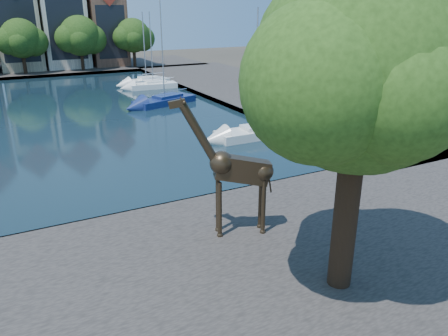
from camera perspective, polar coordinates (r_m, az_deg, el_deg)
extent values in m
plane|color=#38332B|center=(20.94, -19.20, -7.89)|extent=(160.00, 160.00, 0.00)
cube|color=black|center=(43.64, -24.33, 6.03)|extent=(38.00, 50.00, 0.08)
cube|color=#433E3A|center=(14.94, -14.72, -18.76)|extent=(50.00, 14.00, 0.50)
cube|color=#433E3A|center=(75.15, -26.27, 11.26)|extent=(60.00, 16.00, 0.50)
cube|color=#433E3A|center=(51.21, 4.90, 9.89)|extent=(14.00, 52.00, 0.50)
cylinder|color=#332114|center=(14.82, 15.66, -5.44)|extent=(0.80, 0.80, 5.50)
sphere|color=#244413|center=(13.53, 17.57, 12.69)|extent=(6.40, 6.40, 6.40)
sphere|color=#244413|center=(15.21, 21.79, 10.51)|extent=(4.80, 4.80, 4.80)
sphere|color=#244413|center=(12.10, 12.66, 10.79)|extent=(4.48, 4.48, 4.48)
cube|color=tan|center=(74.73, -25.44, 16.02)|extent=(5.88, 9.00, 11.50)
cube|color=black|center=(70.26, -25.21, 15.89)|extent=(4.80, 0.05, 8.62)
cube|color=beige|center=(75.34, -20.36, 16.90)|extent=(6.37, 9.00, 12.00)
cube|color=black|center=(70.91, -19.82, 16.82)|extent=(5.20, 0.05, 9.00)
cube|color=brown|center=(76.55, -15.29, 16.89)|extent=(5.39, 9.00, 10.50)
cube|color=black|center=(72.19, -14.45, 16.79)|extent=(4.40, 0.05, 7.88)
cylinder|color=#332114|center=(69.56, -24.64, 12.48)|extent=(0.50, 0.50, 3.20)
sphere|color=#1A3810|center=(69.29, -25.04, 15.10)|extent=(5.40, 5.40, 5.40)
sphere|color=#1A3810|center=(69.73, -23.63, 14.87)|extent=(4.05, 4.05, 4.05)
sphere|color=#1A3810|center=(68.84, -26.25, 14.67)|extent=(3.78, 3.78, 3.78)
cylinder|color=#332114|center=(70.47, -18.03, 13.39)|extent=(0.50, 0.50, 3.20)
sphere|color=#1A3810|center=(70.19, -18.33, 16.08)|extent=(5.80, 5.80, 5.80)
sphere|color=#1A3810|center=(70.84, -16.89, 15.79)|extent=(4.35, 4.35, 4.35)
sphere|color=#1A3810|center=(69.56, -19.58, 15.67)|extent=(4.06, 4.06, 4.06)
cylinder|color=#332114|center=(72.26, -11.62, 14.10)|extent=(0.50, 0.50, 3.20)
sphere|color=#1A3810|center=(72.00, -11.80, 16.59)|extent=(5.20, 5.20, 5.20)
sphere|color=#1A3810|center=(72.77, -10.62, 16.30)|extent=(3.90, 3.90, 3.90)
sphere|color=#1A3810|center=(71.25, -12.84, 16.27)|extent=(3.64, 3.64, 3.64)
cylinder|color=#35291A|center=(17.89, -0.56, -5.50)|extent=(0.18, 0.18, 2.41)
cylinder|color=#35291A|center=(18.34, -0.81, -4.82)|extent=(0.18, 0.18, 2.41)
cylinder|color=#35291A|center=(18.23, 5.17, -5.07)|extent=(0.18, 0.18, 2.41)
cylinder|color=#35291A|center=(18.68, 4.79, -4.41)|extent=(0.18, 0.18, 2.41)
cube|color=#35291A|center=(17.65, 2.42, -0.22)|extent=(2.42, 1.32, 1.41)
cylinder|color=#35291A|center=(16.90, -3.20, 4.43)|extent=(1.57, 0.81, 2.49)
cube|color=#35291A|center=(16.54, -6.16, 8.36)|extent=(0.70, 0.40, 0.38)
cube|color=silver|center=(33.54, 4.06, 4.73)|extent=(6.15, 2.19, 0.83)
cube|color=silver|center=(33.46, 4.08, 5.19)|extent=(2.69, 1.52, 0.46)
cylinder|color=#B2B2B7|center=(32.60, 4.27, 12.53)|extent=(0.11, 0.11, 8.73)
cube|color=navy|center=(45.52, -7.76, 8.78)|extent=(6.96, 4.34, 0.84)
cube|color=navy|center=(45.46, -7.78, 9.13)|extent=(3.24, 2.47, 0.47)
cylinder|color=#B2B2B7|center=(44.76, -8.11, 15.64)|extent=(0.11, 0.11, 10.46)
cube|color=white|center=(54.88, -9.23, 10.66)|extent=(5.76, 2.37, 0.81)
cube|color=white|center=(54.84, -9.25, 10.94)|extent=(2.56, 1.55, 0.45)
cylinder|color=#B2B2B7|center=(54.33, -9.49, 15.17)|extent=(0.11, 0.11, 8.22)
cube|color=white|center=(57.39, -10.11, 11.10)|extent=(5.89, 2.65, 0.95)
cube|color=white|center=(57.34, -10.13, 11.41)|extent=(2.64, 1.68, 0.53)
cylinder|color=#B2B2B7|center=(56.87, -10.38, 15.38)|extent=(0.13, 0.13, 8.08)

